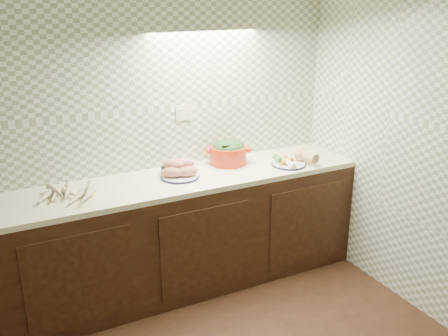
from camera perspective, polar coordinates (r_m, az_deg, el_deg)
name	(u,v)px	position (r m, az deg, el deg)	size (l,w,h in m)	color
room	(227,142)	(2.03, 0.29, 3.02)	(3.60, 3.60, 2.60)	black
counter	(57,335)	(2.99, -18.57, -17.62)	(3.60, 3.60, 0.90)	black
parsnip_pile	(63,197)	(3.44, -17.93, -3.16)	(0.43, 0.42, 0.08)	beige
sweet_potato_plate	(179,171)	(3.71, -5.12, -0.30)	(0.30, 0.29, 0.13)	#111141
onion_bowl	(170,168)	(3.80, -6.22, -0.05)	(0.14, 0.14, 0.10)	black
dutch_oven	(228,152)	(3.98, 0.50, 1.85)	(0.38, 0.38, 0.20)	#B32B10
veg_plate	(294,158)	(4.03, 8.04, 1.10)	(0.32, 0.28, 0.13)	#111141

